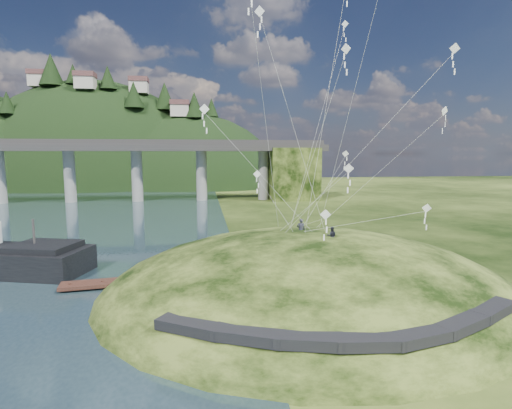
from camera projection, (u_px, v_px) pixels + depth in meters
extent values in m
plane|color=black|center=(215.00, 305.00, 30.70)|extent=(320.00, 320.00, 0.00)
ellipsoid|color=black|center=(309.00, 309.00, 33.92)|extent=(36.00, 32.00, 13.00)
cube|color=black|center=(192.00, 325.00, 22.38)|extent=(4.32, 3.62, 0.71)
cube|color=black|center=(249.00, 334.00, 21.15)|extent=(4.10, 2.97, 0.61)
cube|color=black|center=(309.00, 339.00, 20.56)|extent=(3.85, 2.37, 0.62)
cube|color=black|center=(367.00, 341.00, 20.52)|extent=(3.62, 1.83, 0.66)
cube|color=black|center=(420.00, 335.00, 21.12)|extent=(3.82, 2.27, 0.68)
cube|color=black|center=(461.00, 323.00, 22.43)|extent=(4.11, 2.97, 0.71)
cube|color=black|center=(490.00, 309.00, 24.35)|extent=(4.26, 3.43, 0.66)
cylinder|color=gray|center=(70.00, 175.00, 94.47)|extent=(2.60, 2.60, 13.00)
cylinder|color=gray|center=(137.00, 175.00, 96.52)|extent=(2.60, 2.60, 13.00)
cylinder|color=gray|center=(202.00, 174.00, 98.56)|extent=(2.60, 2.60, 13.00)
cylinder|color=gray|center=(263.00, 174.00, 100.61)|extent=(2.60, 2.60, 13.00)
cube|color=black|center=(293.00, 174.00, 101.60)|extent=(12.00, 11.00, 13.00)
ellipsoid|color=black|center=(98.00, 201.00, 150.05)|extent=(96.00, 68.00, 88.00)
ellipsoid|color=black|center=(192.00, 212.00, 147.32)|extent=(76.00, 56.00, 72.00)
cone|color=black|center=(7.00, 102.00, 123.61)|extent=(5.29, 5.29, 6.96)
cone|color=black|center=(51.00, 69.00, 131.83)|extent=(8.01, 8.01, 10.54)
cone|color=black|center=(73.00, 74.00, 132.37)|extent=(4.97, 4.97, 6.54)
cone|color=black|center=(108.00, 77.00, 132.05)|extent=(5.83, 5.83, 7.67)
cone|color=black|center=(134.00, 95.00, 129.14)|extent=(6.47, 6.47, 8.51)
cone|color=black|center=(165.00, 96.00, 137.06)|extent=(7.13, 7.13, 9.38)
cone|color=black|center=(194.00, 105.00, 133.95)|extent=(6.56, 6.56, 8.63)
cone|color=black|center=(211.00, 108.00, 140.25)|extent=(4.88, 4.88, 6.42)
cube|color=beige|center=(39.00, 81.00, 134.88)|extent=(6.00, 5.00, 4.00)
cube|color=brown|center=(39.00, 73.00, 134.54)|extent=(6.40, 5.40, 1.60)
cube|color=beige|center=(85.00, 83.00, 129.48)|extent=(6.00, 5.00, 4.00)
cube|color=brown|center=(85.00, 75.00, 129.14)|extent=(6.40, 5.40, 1.60)
cube|color=beige|center=(139.00, 88.00, 137.50)|extent=(6.00, 5.00, 4.00)
cube|color=brown|center=(139.00, 80.00, 137.16)|extent=(6.40, 5.40, 1.60)
cube|color=beige|center=(180.00, 111.00, 134.51)|extent=(6.00, 5.00, 4.00)
cube|color=brown|center=(180.00, 103.00, 134.16)|extent=(6.40, 5.40, 1.60)
cube|color=black|center=(44.00, 247.00, 38.22)|extent=(6.75, 6.10, 0.57)
cylinder|color=#2D2B2B|center=(34.00, 234.00, 38.20)|extent=(0.23, 0.23, 2.84)
cube|color=#331B14|center=(134.00, 281.00, 35.42)|extent=(12.27, 3.56, 0.30)
cylinder|color=#331B14|center=(70.00, 288.00, 34.06)|extent=(0.26, 0.26, 0.87)
cylinder|color=#331B14|center=(103.00, 286.00, 34.76)|extent=(0.26, 0.26, 0.87)
cylinder|color=#331B14|center=(134.00, 283.00, 35.45)|extent=(0.26, 0.26, 0.87)
cylinder|color=#331B14|center=(164.00, 280.00, 36.14)|extent=(0.26, 0.26, 0.87)
cylinder|color=#331B14|center=(192.00, 278.00, 36.83)|extent=(0.26, 0.26, 0.87)
imported|color=#262733|center=(301.00, 219.00, 35.03)|extent=(0.76, 0.54, 1.97)
imported|color=#262733|center=(332.00, 227.00, 32.23)|extent=(0.87, 0.77, 1.52)
cube|color=white|center=(345.00, 24.00, 37.67)|extent=(0.58, 0.39, 0.66)
cube|color=white|center=(345.00, 29.00, 37.73)|extent=(0.09, 0.05, 0.38)
cube|color=white|center=(345.00, 34.00, 37.79)|extent=(0.09, 0.05, 0.38)
cube|color=white|center=(345.00, 39.00, 37.85)|extent=(0.09, 0.05, 0.38)
cube|color=white|center=(346.00, 49.00, 30.97)|extent=(0.60, 0.62, 0.79)
cube|color=white|center=(346.00, 56.00, 31.04)|extent=(0.10, 0.07, 0.47)
cube|color=white|center=(346.00, 64.00, 31.12)|extent=(0.10, 0.07, 0.47)
cube|color=white|center=(345.00, 72.00, 31.19)|extent=(0.10, 0.07, 0.47)
cube|color=white|center=(346.00, 3.00, 28.09)|extent=(0.09, 0.02, 0.39)
cube|color=white|center=(455.00, 48.00, 28.67)|extent=(0.75, 0.27, 0.73)
cube|color=white|center=(454.00, 56.00, 28.74)|extent=(0.10, 0.03, 0.44)
cube|color=white|center=(454.00, 64.00, 28.80)|extent=(0.10, 0.03, 0.44)
cube|color=white|center=(453.00, 71.00, 28.87)|extent=(0.10, 0.03, 0.44)
cube|color=white|center=(445.00, 111.00, 29.24)|extent=(0.64, 0.30, 0.67)
cube|color=white|center=(444.00, 118.00, 29.30)|extent=(0.08, 0.07, 0.40)
cube|color=white|center=(444.00, 124.00, 29.36)|extent=(0.08, 0.07, 0.40)
cube|color=white|center=(443.00, 131.00, 29.42)|extent=(0.08, 0.07, 0.40)
cube|color=white|center=(260.00, 11.00, 28.09)|extent=(0.72, 0.30, 0.75)
cube|color=white|center=(260.00, 19.00, 28.16)|extent=(0.10, 0.04, 0.44)
cube|color=white|center=(260.00, 27.00, 28.23)|extent=(0.10, 0.04, 0.44)
cube|color=white|center=(260.00, 35.00, 28.29)|extent=(0.10, 0.04, 0.44)
cube|color=white|center=(427.00, 208.00, 32.60)|extent=(0.76, 0.26, 0.74)
cube|color=white|center=(426.00, 215.00, 32.66)|extent=(0.10, 0.03, 0.44)
cube|color=white|center=(426.00, 221.00, 32.73)|extent=(0.10, 0.03, 0.44)
cube|color=white|center=(426.00, 228.00, 32.80)|extent=(0.10, 0.03, 0.44)
cube|color=white|center=(257.00, 174.00, 41.29)|extent=(0.82, 0.18, 0.82)
cube|color=white|center=(257.00, 180.00, 41.36)|extent=(0.11, 0.05, 0.48)
cube|color=white|center=(257.00, 185.00, 41.44)|extent=(0.11, 0.05, 0.48)
cube|color=white|center=(257.00, 191.00, 41.51)|extent=(0.11, 0.05, 0.48)
cube|color=white|center=(325.00, 215.00, 29.97)|extent=(0.80, 0.20, 0.80)
cube|color=white|center=(325.00, 222.00, 30.05)|extent=(0.10, 0.02, 0.47)
cube|color=white|center=(325.00, 230.00, 30.12)|extent=(0.10, 0.02, 0.47)
cube|color=white|center=(325.00, 237.00, 30.19)|extent=(0.10, 0.02, 0.47)
cube|color=white|center=(345.00, 154.00, 42.70)|extent=(0.73, 0.27, 0.71)
cube|color=white|center=(345.00, 159.00, 42.76)|extent=(0.10, 0.04, 0.42)
cube|color=white|center=(345.00, 163.00, 42.83)|extent=(0.10, 0.04, 0.42)
cube|color=white|center=(345.00, 168.00, 42.89)|extent=(0.10, 0.04, 0.42)
cube|color=white|center=(349.00, 168.00, 28.69)|extent=(0.69, 0.32, 0.72)
cube|color=white|center=(348.00, 176.00, 28.75)|extent=(0.10, 0.04, 0.42)
cube|color=white|center=(348.00, 183.00, 28.82)|extent=(0.10, 0.04, 0.42)
cube|color=white|center=(348.00, 190.00, 28.88)|extent=(0.10, 0.04, 0.42)
cube|color=white|center=(249.00, 3.00, 25.05)|extent=(0.10, 0.04, 0.44)
cube|color=white|center=(250.00, 12.00, 25.12)|extent=(0.10, 0.04, 0.44)
cube|color=white|center=(204.00, 109.00, 29.96)|extent=(0.76, 0.19, 0.75)
cube|color=white|center=(204.00, 116.00, 30.03)|extent=(0.10, 0.04, 0.44)
cube|color=white|center=(205.00, 123.00, 30.09)|extent=(0.10, 0.04, 0.44)
cube|color=white|center=(205.00, 131.00, 30.16)|extent=(0.10, 0.04, 0.44)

